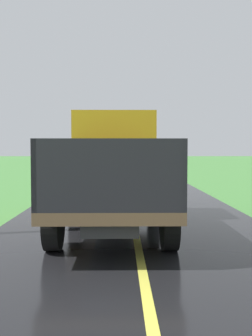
% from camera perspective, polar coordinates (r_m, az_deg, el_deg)
% --- Properties ---
extents(banana_truck_near, '(2.38, 5.82, 2.80)m').
position_cam_1_polar(banana_truck_near, '(9.38, -1.55, 0.07)').
color(banana_truck_near, '#2D2D30').
rests_on(banana_truck_near, road_surface).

